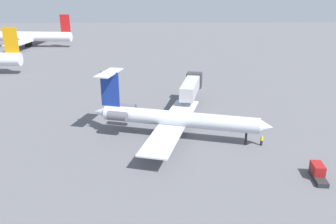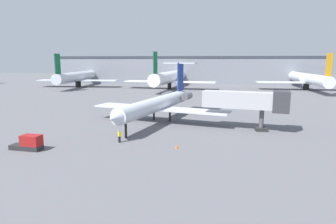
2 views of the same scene
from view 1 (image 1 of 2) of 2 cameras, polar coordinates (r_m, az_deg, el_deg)
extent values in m
cube|color=#5B5B60|center=(57.54, 3.91, -4.33)|extent=(400.00, 400.00, 0.10)
cylinder|color=silver|center=(56.07, 1.84, -1.16)|extent=(9.35, 25.42, 2.51)
cone|color=silver|center=(55.03, 15.86, -2.37)|extent=(2.89, 2.76, 2.39)
cone|color=silver|center=(60.31, -11.02, 0.01)|extent=(2.76, 3.08, 2.14)
cube|color=silver|center=(62.67, 2.24, 0.21)|extent=(12.48, 7.40, 0.24)
cube|color=silver|center=(50.73, -0.90, -4.68)|extent=(12.48, 7.40, 0.24)
cylinder|color=#595960|center=(60.56, -6.85, 0.73)|extent=(2.31, 3.49, 1.50)
cylinder|color=#595960|center=(56.80, -8.38, -0.66)|extent=(2.31, 3.49, 1.50)
cube|color=navy|center=(58.27, -9.59, 3.72)|extent=(1.09, 3.15, 5.84)
cube|color=silver|center=(57.56, -9.75, 6.41)|extent=(7.20, 4.14, 0.20)
cylinder|color=black|center=(55.86, 12.77, -4.33)|extent=(0.36, 0.36, 2.12)
cylinder|color=black|center=(58.80, 0.24, -2.55)|extent=(0.36, 0.36, 2.12)
cylinder|color=black|center=(55.94, -0.55, -3.77)|extent=(0.36, 0.36, 2.12)
cube|color=#ADADB2|center=(69.22, 3.76, 4.12)|extent=(12.66, 5.30, 2.60)
cube|color=#333338|center=(74.77, 4.37, 5.30)|extent=(3.05, 3.66, 3.20)
cylinder|color=#4C4C51|center=(73.03, 4.04, 2.49)|extent=(0.70, 0.70, 3.44)
cube|color=#262626|center=(73.48, 4.01, 1.39)|extent=(1.80, 1.80, 0.50)
cube|color=black|center=(56.53, 15.19, -4.95)|extent=(0.39, 0.40, 0.85)
cube|color=yellow|center=(56.24, 15.26, -4.28)|extent=(0.46, 0.47, 0.60)
sphere|color=tan|center=(56.07, 15.30, -3.89)|extent=(0.24, 0.24, 0.24)
cube|color=#262628|center=(49.40, 23.65, -9.98)|extent=(4.13, 1.83, 0.60)
cube|color=maroon|center=(49.62, 23.52, -8.57)|extent=(2.54, 1.66, 1.30)
cone|color=orange|center=(64.08, 14.86, -2.07)|extent=(0.36, 0.36, 0.55)
cube|color=orange|center=(107.59, -24.62, 10.76)|extent=(0.44, 4.01, 7.00)
cylinder|color=white|center=(158.37, -22.25, 11.51)|extent=(7.22, 37.45, 3.87)
cube|color=red|center=(151.37, -16.68, 13.89)|extent=(0.66, 4.01, 7.00)
cube|color=white|center=(158.56, -22.18, 10.96)|extent=(31.70, 8.80, 0.30)
cube|color=black|center=(158.78, -22.10, 10.40)|extent=(1.20, 2.80, 2.40)
camera|label=2|loc=(80.73, 39.49, 6.38)|focal=30.81mm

